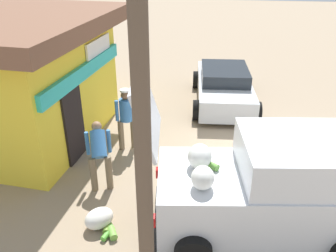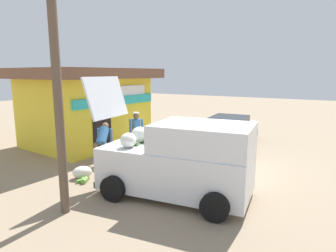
{
  "view_description": "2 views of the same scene",
  "coord_description": "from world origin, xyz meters",
  "px_view_note": "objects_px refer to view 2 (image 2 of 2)",
  "views": [
    {
      "loc": [
        -8.22,
        0.88,
        4.94
      ],
      "look_at": [
        -0.02,
        2.01,
        0.7
      ],
      "focal_mm": 37.87,
      "sensor_mm": 36.0,
      "label": 1
    },
    {
      "loc": [
        -9.21,
        -3.68,
        3.21
      ],
      "look_at": [
        0.26,
        1.86,
        1.21
      ],
      "focal_mm": 31.2,
      "sensor_mm": 36.0,
      "label": 2
    }
  ],
  "objects_px": {
    "paint_bucket": "(159,138)",
    "vendor_standing": "(136,130)",
    "delivery_van": "(181,160)",
    "parked_sedan": "(228,131)",
    "customer_bending": "(103,140)",
    "unloaded_banana_pile": "(82,173)",
    "storefront_bar": "(86,105)"
  },
  "relations": [
    {
      "from": "paint_bucket",
      "to": "vendor_standing",
      "type": "bearing_deg",
      "value": -170.82
    },
    {
      "from": "delivery_van",
      "to": "parked_sedan",
      "type": "xyz_separation_m",
      "value": [
        6.16,
        0.83,
        -0.37
      ]
    },
    {
      "from": "vendor_standing",
      "to": "customer_bending",
      "type": "xyz_separation_m",
      "value": [
        -1.7,
        0.2,
        -0.09
      ]
    },
    {
      "from": "delivery_van",
      "to": "vendor_standing",
      "type": "relative_size",
      "value": 2.6
    },
    {
      "from": "delivery_van",
      "to": "customer_bending",
      "type": "xyz_separation_m",
      "value": [
        0.94,
        3.59,
        -0.09
      ]
    },
    {
      "from": "vendor_standing",
      "to": "unloaded_banana_pile",
      "type": "bearing_deg",
      "value": -176.36
    },
    {
      "from": "storefront_bar",
      "to": "delivery_van",
      "type": "relative_size",
      "value": 1.33
    },
    {
      "from": "vendor_standing",
      "to": "storefront_bar",
      "type": "bearing_deg",
      "value": 84.24
    },
    {
      "from": "delivery_van",
      "to": "customer_bending",
      "type": "relative_size",
      "value": 3.0
    },
    {
      "from": "customer_bending",
      "to": "unloaded_banana_pile",
      "type": "bearing_deg",
      "value": -163.82
    },
    {
      "from": "paint_bucket",
      "to": "parked_sedan",
      "type": "bearing_deg",
      "value": -66.52
    },
    {
      "from": "vendor_standing",
      "to": "paint_bucket",
      "type": "relative_size",
      "value": 4.47
    },
    {
      "from": "storefront_bar",
      "to": "delivery_van",
      "type": "height_order",
      "value": "storefront_bar"
    },
    {
      "from": "parked_sedan",
      "to": "paint_bucket",
      "type": "bearing_deg",
      "value": 113.48
    },
    {
      "from": "storefront_bar",
      "to": "delivery_van",
      "type": "distance_m",
      "value": 7.09
    },
    {
      "from": "storefront_bar",
      "to": "paint_bucket",
      "type": "bearing_deg",
      "value": -53.67
    },
    {
      "from": "vendor_standing",
      "to": "unloaded_banana_pile",
      "type": "distance_m",
      "value": 3.17
    },
    {
      "from": "storefront_bar",
      "to": "paint_bucket",
      "type": "distance_m",
      "value": 3.65
    },
    {
      "from": "vendor_standing",
      "to": "unloaded_banana_pile",
      "type": "relative_size",
      "value": 2.08
    },
    {
      "from": "vendor_standing",
      "to": "customer_bending",
      "type": "relative_size",
      "value": 1.15
    },
    {
      "from": "customer_bending",
      "to": "parked_sedan",
      "type": "bearing_deg",
      "value": -27.85
    },
    {
      "from": "delivery_van",
      "to": "paint_bucket",
      "type": "height_order",
      "value": "delivery_van"
    },
    {
      "from": "customer_bending",
      "to": "paint_bucket",
      "type": "bearing_deg",
      "value": 2.37
    },
    {
      "from": "storefront_bar",
      "to": "parked_sedan",
      "type": "relative_size",
      "value": 1.37
    },
    {
      "from": "storefront_bar",
      "to": "delivery_van",
      "type": "bearing_deg",
      "value": -114.7
    },
    {
      "from": "parked_sedan",
      "to": "vendor_standing",
      "type": "bearing_deg",
      "value": 143.97
    },
    {
      "from": "paint_bucket",
      "to": "customer_bending",
      "type": "bearing_deg",
      "value": -177.63
    },
    {
      "from": "vendor_standing",
      "to": "unloaded_banana_pile",
      "type": "xyz_separation_m",
      "value": [
        -3.06,
        -0.2,
        -0.81
      ]
    },
    {
      "from": "delivery_van",
      "to": "paint_bucket",
      "type": "xyz_separation_m",
      "value": [
        4.89,
        3.76,
        -0.79
      ]
    },
    {
      "from": "delivery_van",
      "to": "unloaded_banana_pile",
      "type": "relative_size",
      "value": 5.41
    },
    {
      "from": "delivery_van",
      "to": "parked_sedan",
      "type": "height_order",
      "value": "delivery_van"
    },
    {
      "from": "storefront_bar",
      "to": "customer_bending",
      "type": "bearing_deg",
      "value": -125.53
    }
  ]
}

